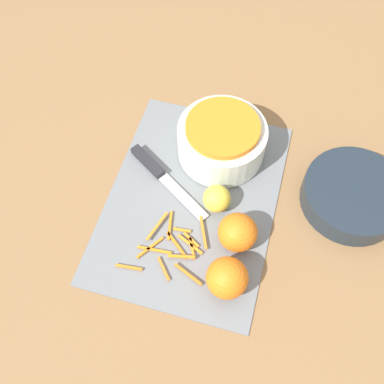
% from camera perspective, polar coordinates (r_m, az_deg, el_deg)
% --- Properties ---
extents(ground_plane, '(4.00, 4.00, 0.00)m').
position_cam_1_polar(ground_plane, '(0.92, 0.00, -1.12)').
color(ground_plane, olive).
extents(cutting_board, '(0.47, 0.33, 0.01)m').
position_cam_1_polar(cutting_board, '(0.91, 0.00, -1.03)').
color(cutting_board, slate).
rests_on(cutting_board, ground_plane).
extents(bowl_speckled, '(0.18, 0.18, 0.09)m').
position_cam_1_polar(bowl_speckled, '(0.94, 3.79, 6.68)').
color(bowl_speckled, silver).
rests_on(bowl_speckled, cutting_board).
extents(bowl_dark, '(0.20, 0.20, 0.05)m').
position_cam_1_polar(bowl_dark, '(0.95, 19.76, -0.37)').
color(bowl_dark, '#1E2833').
rests_on(bowl_dark, ground_plane).
extents(knife, '(0.14, 0.20, 0.02)m').
position_cam_1_polar(knife, '(0.94, -4.64, 2.84)').
color(knife, '#232328').
rests_on(knife, cutting_board).
extents(orange_left, '(0.07, 0.07, 0.07)m').
position_cam_1_polar(orange_left, '(0.84, 5.81, -5.13)').
color(orange_left, orange).
rests_on(orange_left, cutting_board).
extents(orange_right, '(0.08, 0.08, 0.08)m').
position_cam_1_polar(orange_right, '(0.81, 4.48, -10.82)').
color(orange_right, orange).
rests_on(orange_right, cutting_board).
extents(lemon, '(0.06, 0.06, 0.06)m').
position_cam_1_polar(lemon, '(0.88, 3.11, -1.01)').
color(lemon, gold).
rests_on(lemon, cutting_board).
extents(peel_pile, '(0.14, 0.17, 0.01)m').
position_cam_1_polar(peel_pile, '(0.86, -2.40, -6.91)').
color(peel_pile, orange).
rests_on(peel_pile, cutting_board).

